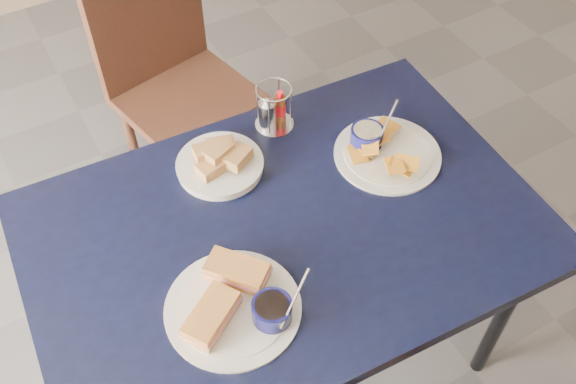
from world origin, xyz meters
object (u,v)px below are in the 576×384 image
chair_far (176,69)px  condiment_caddy (272,111)px  sandwich_plate (236,302)px  plantain_plate (381,148)px  dining_table (286,240)px  bread_basket (220,162)px

chair_far → condiment_caddy: (0.06, -0.63, 0.27)m
chair_far → sandwich_plate: (-0.29, -1.10, 0.24)m
plantain_plate → condiment_caddy: (-0.20, 0.24, 0.04)m
dining_table → bread_basket: bearing=102.6°
chair_far → bread_basket: 0.76m
dining_table → sandwich_plate: sandwich_plate is taller
chair_far → bread_basket: (-0.14, -0.70, 0.24)m
chair_far → dining_table: bearing=-95.0°
plantain_plate → condiment_caddy: bearing=130.3°
chair_far → plantain_plate: bearing=-73.1°
sandwich_plate → plantain_plate: same height
dining_table → plantain_plate: (0.35, 0.09, 0.08)m
plantain_plate → bread_basket: plantain_plate is taller
dining_table → sandwich_plate: bearing=-145.1°
bread_basket → dining_table: bearing=-77.4°
bread_basket → condiment_caddy: condiment_caddy is taller
sandwich_plate → bread_basket: (0.15, 0.40, 0.00)m
dining_table → plantain_plate: size_ratio=4.47×
chair_far → plantain_plate: size_ratio=3.21×
chair_far → condiment_caddy: chair_far is taller
dining_table → bread_basket: size_ratio=5.70×
condiment_caddy → dining_table: bearing=-113.7°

